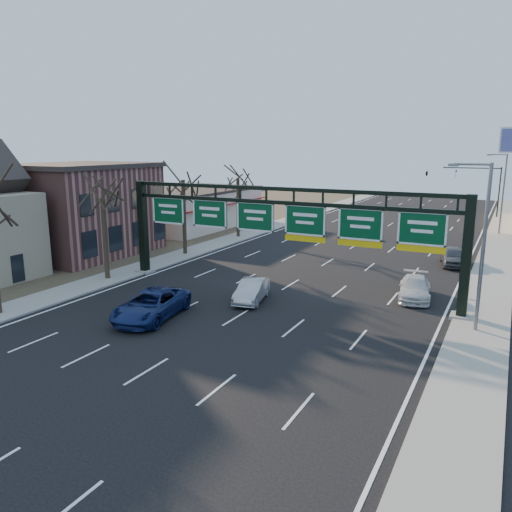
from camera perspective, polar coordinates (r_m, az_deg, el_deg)
The scene contains 19 objects.
ground at distance 27.77m, azimuth -4.39°, elevation -8.26°, with size 160.00×160.00×0.00m, color black.
sidewalk_left at distance 50.68m, azimuth -4.82°, elevation 1.32°, with size 3.00×120.00×0.12m, color gray.
sidewalk_right at distance 43.15m, azimuth 25.36°, elevation -1.83°, with size 3.00×120.00×0.12m, color gray.
dirt_strip_left at distance 58.02m, azimuth -15.08°, elevation 2.32°, with size 21.00×120.00×0.06m, color #473D2B.
lane_markings at distance 45.30m, azimuth 9.03°, elevation -0.20°, with size 21.60×120.00×0.01m, color white.
sign_gantry at distance 33.38m, azimuth 2.97°, elevation 3.51°, with size 24.60×1.20×7.20m.
brick_block at distance 48.66m, azimuth -19.43°, elevation 5.08°, with size 10.40×12.40×8.30m.
cream_strip at distance 62.47m, azimuth -7.22°, elevation 5.51°, with size 10.90×18.40×4.70m.
tree_gantry at distance 38.01m, azimuth -17.24°, elevation 7.84°, with size 3.60×3.60×8.48m.
tree_mid at distance 45.63m, azimuth -8.39°, elevation 9.87°, with size 3.60×3.60×9.24m.
tree_far at distance 54.07m, azimuth -2.10°, elevation 9.98°, with size 3.60×3.60×8.86m.
streetlight_near at distance 28.45m, azimuth 24.36°, elevation 1.78°, with size 2.15×0.22×9.00m.
streetlight_far at distance 62.22m, azimuth 26.31°, elevation 6.82°, with size 2.15×0.22×9.00m.
traffic_signal_mast at distance 77.57m, azimuth 21.62°, elevation 8.40°, with size 10.16×0.54×7.00m.
car_blue_suv at distance 29.69m, azimuth -11.88°, elevation -5.47°, with size 2.69×5.83×1.62m, color navy.
car_silver_sedan at distance 32.23m, azimuth -0.48°, elevation -3.96°, with size 1.48×4.25×1.40m, color #A2A3A7.
car_white_wagon at distance 34.44m, azimuth 17.69°, elevation -3.49°, with size 1.95×4.80×1.39m, color silver.
car_grey_far at distance 44.94m, azimuth 21.61°, elevation -0.03°, with size 1.83×4.55×1.55m, color #46484C.
car_silver_distant at distance 56.04m, azimuth 10.53°, elevation 2.88°, with size 1.47×4.23×1.39m, color #BBBBC0.
Camera 1 is at (13.79, -22.02, 9.80)m, focal length 35.00 mm.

